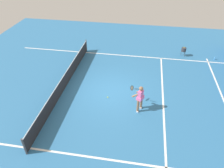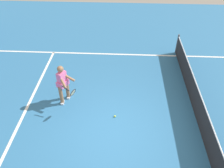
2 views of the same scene
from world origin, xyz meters
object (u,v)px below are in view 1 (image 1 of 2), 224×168
tennis_player (140,97)px  water_bottle (215,58)px  tennis_ball_near (108,97)px  ball_hopper (184,50)px

tennis_player → water_bottle: 8.49m
tennis_player → tennis_ball_near: tennis_player is taller
tennis_ball_near → ball_hopper: bearing=-38.7°
tennis_player → tennis_ball_near: bearing=69.0°
tennis_player → ball_hopper: tennis_player is taller
tennis_ball_near → tennis_player: bearing=-111.0°
tennis_ball_near → water_bottle: bearing=-51.0°
water_bottle → ball_hopper: bearing=84.1°
tennis_player → ball_hopper: size_ratio=2.09×
tennis_ball_near → ball_hopper: (6.08, -4.87, 0.51)m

